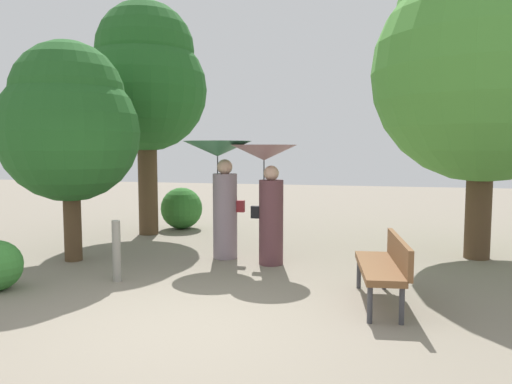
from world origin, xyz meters
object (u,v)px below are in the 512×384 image
tree_mid_left (69,121)px  path_marker_post (117,251)px  tree_near_right (485,55)px  person_right (267,182)px  person_left (221,176)px  park_bench (385,264)px  tree_near_left (146,79)px

tree_mid_left → path_marker_post: tree_mid_left is taller
tree_near_right → tree_mid_left: size_ratio=1.50×
tree_near_right → path_marker_post: size_ratio=6.25×
person_right → person_left: bearing=66.8°
park_bench → tree_near_left: tree_near_left is taller
tree_mid_left → park_bench: bearing=-13.3°
path_marker_post → tree_near_left: bearing=109.0°
person_left → path_marker_post: person_left is taller
person_left → person_right: (0.87, -0.27, -0.07)m
person_right → park_bench: person_right is taller
park_bench → path_marker_post: 3.73m
park_bench → tree_near_left: bearing=-133.9°
person_right → tree_near_right: bearing=-76.1°
person_left → park_bench: 3.48m
person_right → path_marker_post: 2.59m
person_left → person_right: person_left is taller
tree_near_left → tree_mid_left: tree_near_left is taller
park_bench → tree_mid_left: (-5.10, 1.21, 1.85)m
park_bench → tree_near_right: 4.49m
person_left → person_right: bearing=-113.2°
park_bench → tree_near_left: 6.92m
tree_near_left → tree_near_right: tree_near_right is taller
tree_near_right → tree_mid_left: (-6.74, -1.75, -1.11)m
tree_near_right → tree_near_left: bearing=172.3°
person_left → tree_mid_left: tree_mid_left is taller
person_left → park_bench: size_ratio=1.32×
tree_near_left → park_bench: bearing=-37.7°
path_marker_post → person_right: bearing=38.9°
tree_near_left → path_marker_post: 4.87m
tree_near_right → person_right: bearing=-160.3°
person_left → tree_mid_left: (-2.39, -0.78, 0.93)m
tree_near_left → path_marker_post: (1.25, -3.65, -2.97)m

